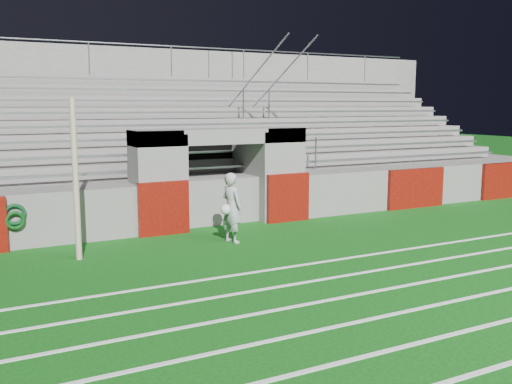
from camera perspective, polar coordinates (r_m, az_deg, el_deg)
ground at (r=12.63m, az=2.99°, el=-6.10°), size 90.00×90.00×0.00m
field_post at (r=12.35m, az=-17.59°, el=1.18°), size 0.13×0.13×3.39m
field_markings at (r=8.91m, az=19.99°, el=-12.99°), size 28.00×8.09×0.01m
stadium_structure at (r=19.58m, az=-8.92°, el=3.50°), size 26.00×8.48×5.42m
goalkeeper_with_ball at (r=13.40m, az=-2.47°, el=-1.58°), size 0.67×0.73×1.67m
hose_coil at (r=13.70m, az=-22.98°, el=-2.31°), size 0.50×0.14×0.59m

